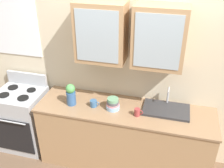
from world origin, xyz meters
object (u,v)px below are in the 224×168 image
at_px(stove_range, 23,119).
at_px(cup_near_sink, 137,112).
at_px(vase, 71,94).
at_px(bowl_stack, 113,104).
at_px(cup_near_bowls, 94,103).
at_px(sink_faucet, 166,109).

relative_size(stove_range, cup_near_sink, 10.15).
bearing_deg(vase, stove_range, 175.63).
relative_size(bowl_stack, cup_near_bowls, 1.39).
bearing_deg(stove_range, sink_faucet, 2.76).
relative_size(vase, cup_near_sink, 2.70).
distance_m(sink_faucet, bowl_stack, 0.65).
xyz_separation_m(stove_range, cup_near_sink, (1.65, -0.09, 0.48)).
xyz_separation_m(sink_faucet, vase, (-1.16, -0.16, 0.12)).
bearing_deg(stove_range, cup_near_sink, -3.23).
bearing_deg(bowl_stack, cup_near_sink, -11.50).
height_order(bowl_stack, cup_near_bowls, bowl_stack).
xyz_separation_m(vase, cup_near_bowls, (0.29, 0.02, -0.10)).
bearing_deg(bowl_stack, stove_range, 178.74).
bearing_deg(cup_near_sink, cup_near_bowls, 174.52).
xyz_separation_m(bowl_stack, cup_near_sink, (0.31, -0.06, -0.02)).
height_order(vase, cup_near_sink, vase).
xyz_separation_m(stove_range, sink_faucet, (1.97, 0.10, 0.45)).
bearing_deg(stove_range, cup_near_bowls, -2.08).
bearing_deg(sink_faucet, cup_near_bowls, -171.29).
relative_size(bowl_stack, vase, 0.59).
bearing_deg(bowl_stack, cup_near_bowls, -177.59).
bearing_deg(sink_faucet, stove_range, -177.24).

